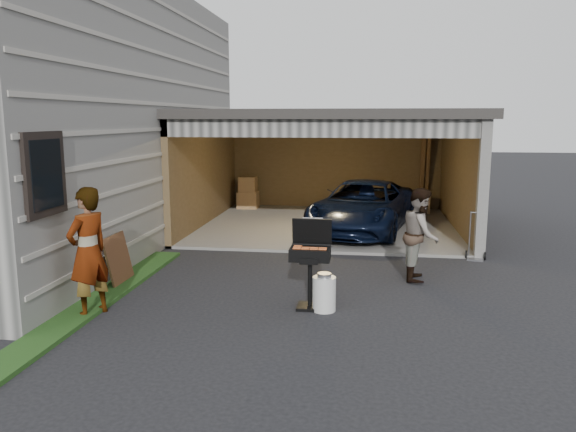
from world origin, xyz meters
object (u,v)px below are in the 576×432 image
(minivan, at_px, (363,209))
(woman, at_px, (88,252))
(plywood_panel, at_px, (119,260))
(propane_tank, at_px, (324,294))
(hand_truck, at_px, (476,250))
(bbq_grill, at_px, (310,257))
(man, at_px, (420,234))

(minivan, distance_m, woman, 7.26)
(minivan, bearing_deg, plywood_panel, -116.93)
(propane_tank, relative_size, hand_truck, 0.53)
(bbq_grill, bearing_deg, propane_tank, -28.05)
(minivan, height_order, hand_truck, minivan)
(minivan, xyz_separation_m, plywood_panel, (-3.96, -4.79, -0.18))
(plywood_panel, bearing_deg, propane_tank, -13.40)
(bbq_grill, distance_m, plywood_panel, 3.33)
(propane_tank, bearing_deg, man, 50.46)
(propane_tank, relative_size, plywood_panel, 0.59)
(propane_tank, bearing_deg, bbq_grill, 151.95)
(bbq_grill, bearing_deg, plywood_panel, 167.65)
(hand_truck, bearing_deg, propane_tank, -116.31)
(minivan, xyz_separation_m, woman, (-3.72, -6.23, 0.31))
(bbq_grill, xyz_separation_m, hand_truck, (2.92, 3.23, -0.58))
(man, height_order, bbq_grill, man)
(hand_truck, bearing_deg, minivan, 146.71)
(hand_truck, bearing_deg, plywood_panel, -145.06)
(man, bearing_deg, bbq_grill, 140.49)
(minivan, relative_size, man, 2.71)
(minivan, height_order, woman, woman)
(minivan, relative_size, plywood_panel, 5.05)
(minivan, relative_size, propane_tank, 8.56)
(woman, distance_m, plywood_panel, 1.54)
(bbq_grill, bearing_deg, minivan, 82.51)
(plywood_panel, relative_size, hand_truck, 0.90)
(propane_tank, height_order, hand_truck, hand_truck)
(woman, bearing_deg, man, 139.02)
(plywood_panel, bearing_deg, hand_truck, 22.26)
(hand_truck, bearing_deg, bbq_grill, -119.42)
(bbq_grill, distance_m, propane_tank, 0.57)
(plywood_panel, bearing_deg, bbq_grill, -12.35)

